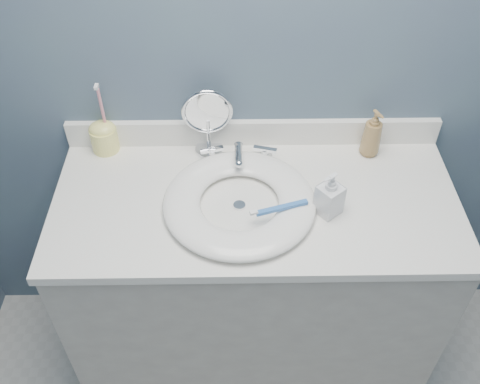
{
  "coord_description": "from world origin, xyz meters",
  "views": [
    {
      "loc": [
        -0.06,
        -0.15,
        2.02
      ],
      "look_at": [
        -0.05,
        0.94,
        0.94
      ],
      "focal_mm": 40.0,
      "sensor_mm": 36.0,
      "label": 1
    }
  ],
  "objects_px": {
    "soap_bottle_clear": "(330,194)",
    "toothbrush_holder": "(104,135)",
    "soap_bottle_amber": "(372,133)",
    "makeup_mirror": "(208,119)"
  },
  "relations": [
    {
      "from": "makeup_mirror",
      "to": "toothbrush_holder",
      "type": "xyz_separation_m",
      "value": [
        -0.34,
        0.01,
        -0.07
      ]
    },
    {
      "from": "makeup_mirror",
      "to": "soap_bottle_clear",
      "type": "height_order",
      "value": "makeup_mirror"
    },
    {
      "from": "soap_bottle_clear",
      "to": "toothbrush_holder",
      "type": "distance_m",
      "value": 0.75
    },
    {
      "from": "makeup_mirror",
      "to": "toothbrush_holder",
      "type": "relative_size",
      "value": 0.94
    },
    {
      "from": "makeup_mirror",
      "to": "toothbrush_holder",
      "type": "distance_m",
      "value": 0.35
    },
    {
      "from": "soap_bottle_amber",
      "to": "makeup_mirror",
      "type": "bearing_deg",
      "value": 153.1
    },
    {
      "from": "soap_bottle_amber",
      "to": "toothbrush_holder",
      "type": "height_order",
      "value": "toothbrush_holder"
    },
    {
      "from": "soap_bottle_clear",
      "to": "makeup_mirror",
      "type": "bearing_deg",
      "value": -166.95
    },
    {
      "from": "soap_bottle_amber",
      "to": "soap_bottle_clear",
      "type": "height_order",
      "value": "soap_bottle_amber"
    },
    {
      "from": "soap_bottle_clear",
      "to": "toothbrush_holder",
      "type": "relative_size",
      "value": 0.57
    }
  ]
}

